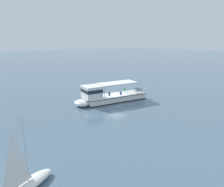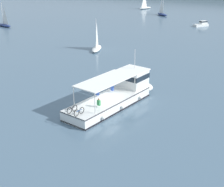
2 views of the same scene
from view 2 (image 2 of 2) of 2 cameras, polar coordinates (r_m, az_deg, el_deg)
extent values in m
plane|color=slate|center=(35.18, -1.02, -2.36)|extent=(400.00, 400.00, 0.00)
cube|color=white|center=(34.88, -0.61, -1.59)|extent=(4.84, 11.17, 1.10)
ellipsoid|color=white|center=(39.56, 5.00, 1.23)|extent=(3.25, 2.63, 1.01)
cube|color=black|center=(35.06, -0.60, -2.26)|extent=(4.88, 11.17, 0.16)
cube|color=#2D2D33|center=(34.69, -0.61, -0.87)|extent=(4.90, 11.18, 0.10)
cube|color=white|center=(37.64, 3.57, 2.61)|extent=(3.09, 2.99, 1.90)
cube|color=#19232D|center=(37.53, 3.58, 3.09)|extent=(3.16, 3.04, 0.56)
cube|color=white|center=(37.32, 3.61, 4.08)|extent=(3.27, 3.17, 0.12)
cube|color=white|center=(33.60, -1.10, 2.25)|extent=(3.95, 7.08, 0.10)
cylinder|color=silver|center=(37.15, 0.44, 2.48)|extent=(0.08, 0.08, 2.00)
cylinder|color=silver|center=(35.65, 3.90, 1.58)|extent=(0.08, 0.08, 2.00)
cylinder|color=silver|center=(32.57, -6.56, -0.52)|extent=(0.08, 0.08, 2.00)
cylinder|color=silver|center=(30.86, -2.93, -1.71)|extent=(0.08, 0.08, 2.00)
cylinder|color=silver|center=(37.22, 3.91, 5.89)|extent=(0.06, 0.06, 2.20)
sphere|color=white|center=(36.49, 4.92, -0.67)|extent=(0.36, 0.36, 0.36)
sphere|color=white|center=(33.99, 1.85, -2.35)|extent=(0.36, 0.36, 0.36)
sphere|color=white|center=(31.77, -1.47, -4.15)|extent=(0.36, 0.36, 0.36)
torus|color=black|center=(31.69, -6.39, -2.49)|extent=(0.16, 0.66, 0.66)
torus|color=black|center=(31.25, -7.29, -2.90)|extent=(0.16, 0.66, 0.66)
cylinder|color=#232328|center=(31.42, -6.85, -2.49)|extent=(0.17, 0.70, 0.06)
torus|color=black|center=(31.12, -5.20, -2.91)|extent=(0.16, 0.66, 0.66)
torus|color=black|center=(30.66, -6.09, -3.34)|extent=(0.16, 0.66, 0.66)
cylinder|color=#1E478C|center=(30.84, -5.65, -2.92)|extent=(0.17, 0.70, 0.06)
cube|color=#338C4C|center=(32.34, -2.28, -1.60)|extent=(0.35, 0.27, 0.52)
sphere|color=#9E7051|center=(32.20, -2.29, -0.99)|extent=(0.20, 0.20, 0.20)
cube|color=#2D4CA5|center=(34.81, -2.47, 0.15)|extent=(0.35, 0.27, 0.52)
sphere|color=beige|center=(34.68, -2.48, 0.72)|extent=(0.20, 0.20, 0.20)
cube|color=#2D4CA5|center=(36.00, 0.04, 0.91)|extent=(0.35, 0.27, 0.52)
sphere|color=beige|center=(35.86, 0.04, 1.47)|extent=(0.20, 0.20, 0.20)
ellipsoid|color=navy|center=(83.29, -17.90, 11.03)|extent=(4.99, 2.44, 0.60)
cylinder|color=silver|center=(83.13, -18.23, 12.87)|extent=(0.08, 0.08, 4.80)
pyramid|color=white|center=(82.46, -17.88, 12.63)|extent=(1.67, 0.44, 4.08)
cube|color=white|center=(82.30, 14.94, 11.21)|extent=(3.17, 3.68, 0.56)
cube|color=white|center=(82.60, 15.33, 11.65)|extent=(1.79, 1.92, 0.70)
cube|color=#19232D|center=(82.57, 15.34, 11.78)|extent=(1.81, 1.94, 0.28)
ellipsoid|color=white|center=(110.14, 5.71, 14.35)|extent=(3.14, 4.97, 0.60)
pyramid|color=white|center=(109.46, 5.56, 15.57)|extent=(0.71, 1.59, 4.08)
ellipsoid|color=navy|center=(96.96, 8.58, 13.21)|extent=(4.60, 4.13, 0.60)
cylinder|color=silver|center=(96.34, 8.76, 14.77)|extent=(0.08, 0.08, 4.80)
pyramid|color=white|center=(97.10, 8.48, 14.65)|extent=(1.35, 1.12, 4.08)
ellipsoid|color=white|center=(57.82, -2.64, 7.67)|extent=(3.03, 4.98, 0.60)
cylinder|color=silver|center=(56.93, -2.74, 10.23)|extent=(0.08, 0.08, 4.80)
pyramid|color=white|center=(57.82, -2.61, 10.10)|extent=(0.66, 1.61, 4.08)
camera|label=1|loc=(67.57, -11.76, 17.82)|focal=35.06mm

